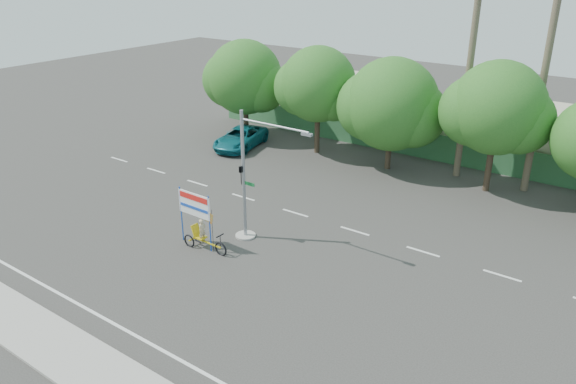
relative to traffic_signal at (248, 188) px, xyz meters
The scene contains 14 objects.
ground 5.40m from the traffic_signal, 61.13° to the right, with size 120.00×120.00×0.00m, color #33302D.
sidewalk_near 12.04m from the traffic_signal, 79.17° to the right, with size 50.00×2.40×0.12m, color gray.
fence 17.76m from the traffic_signal, 82.85° to the left, with size 38.00×0.08×2.00m, color #336B3D.
building_left 23.38m from the traffic_signal, 109.52° to the left, with size 12.00×8.00×4.00m, color #B7AF92.
building_right 24.29m from the traffic_signal, 65.15° to the left, with size 14.00×8.00×3.60m, color #B7AF92.
tree_far_left 18.45m from the traffic_signal, 130.22° to the left, with size 7.14×6.00×7.96m.
tree_left 14.99m from the traffic_signal, 109.08° to the left, with size 6.66×5.60×8.07m.
tree_center 14.15m from the traffic_signal, 85.33° to the left, with size 7.62×6.40×7.85m.
tree_right 16.38m from the traffic_signal, 59.83° to the left, with size 6.90×5.80×8.36m.
palm_tall 20.04m from the traffic_signal, 56.69° to the left, with size 3.73×3.79×17.45m.
palm_short 17.56m from the traffic_signal, 69.84° to the left, with size 3.73×3.79×14.45m.
traffic_signal is the anchor object (origin of this frame).
trike_billboard 3.14m from the traffic_signal, 121.98° to the right, with size 3.18×0.74×3.13m.
pickup_truck 15.59m from the traffic_signal, 131.89° to the left, with size 2.59×5.62×1.56m, color #0F606B.
Camera 1 is at (15.12, -16.58, 14.09)m, focal length 35.00 mm.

